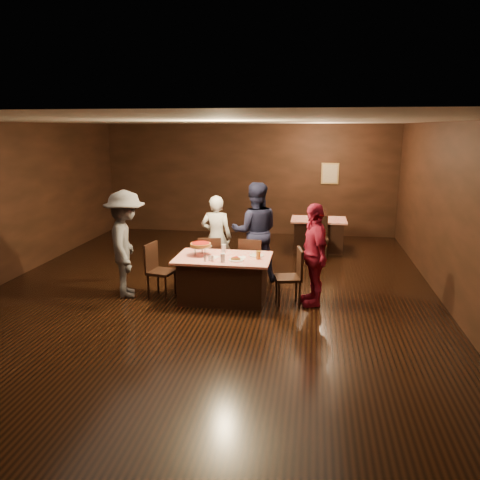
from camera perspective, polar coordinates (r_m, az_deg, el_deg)
name	(u,v)px	position (r m, az deg, el deg)	size (l,w,h in m)	color
room	(209,173)	(8.03, -3.82, 8.12)	(10.00, 10.04, 3.02)	black
main_table	(223,279)	(8.00, -2.04, -4.72)	(1.60, 1.00, 0.77)	red
back_table	(318,235)	(11.40, 9.51, 0.64)	(1.30, 0.90, 0.77)	red
chair_far_left	(210,261)	(8.76, -3.69, -2.51)	(0.42, 0.42, 0.95)	black
chair_far_right	(252,262)	(8.62, 1.51, -2.74)	(0.42, 0.42, 0.95)	black
chair_end_left	(161,271)	(8.25, -9.58, -3.69)	(0.42, 0.42, 0.95)	black
chair_end_right	(288,277)	(7.85, 5.89, -4.46)	(0.42, 0.42, 0.95)	black
chair_back_near	(319,238)	(10.69, 9.55, 0.28)	(0.42, 0.42, 0.95)	black
chair_back_far	(318,226)	(11.96, 9.51, 1.69)	(0.42, 0.42, 0.95)	black
diner_white_jacket	(216,237)	(9.08, -2.90, 0.33)	(0.60, 0.39, 1.64)	silver
diner_navy_hoodie	(255,232)	(8.98, 1.85, 1.04)	(0.92, 0.72, 1.90)	#161832
diner_grey_knit	(126,244)	(8.32, -13.71, -0.48)	(1.20, 0.69, 1.86)	#535357
diner_red_shirt	(314,254)	(7.80, 8.99, -1.75)	(1.00, 0.42, 1.71)	#A91A3A
pizza_stand	(201,245)	(7.98, -4.83, -0.59)	(0.38, 0.38, 0.22)	black
plate_with_slice	(236,259)	(7.67, -0.48, -2.32)	(0.25, 0.25, 0.06)	white
plate_empty	(257,255)	(7.95, 2.04, -1.89)	(0.25, 0.25, 0.01)	white
glass_front_left	(223,258)	(7.58, -2.12, -2.17)	(0.08, 0.08, 0.14)	silver
glass_amber	(258,255)	(7.74, 2.24, -1.85)	(0.08, 0.08, 0.14)	#BF7F26
glass_back	(224,248)	(8.17, -2.01, -1.02)	(0.08, 0.08, 0.14)	silver
condiments	(209,258)	(7.65, -3.79, -2.22)	(0.17, 0.10, 0.09)	silver
napkin_center	(241,257)	(7.84, 0.09, -2.14)	(0.16, 0.16, 0.01)	white
napkin_left	(214,257)	(7.87, -3.20, -2.09)	(0.16, 0.16, 0.01)	white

